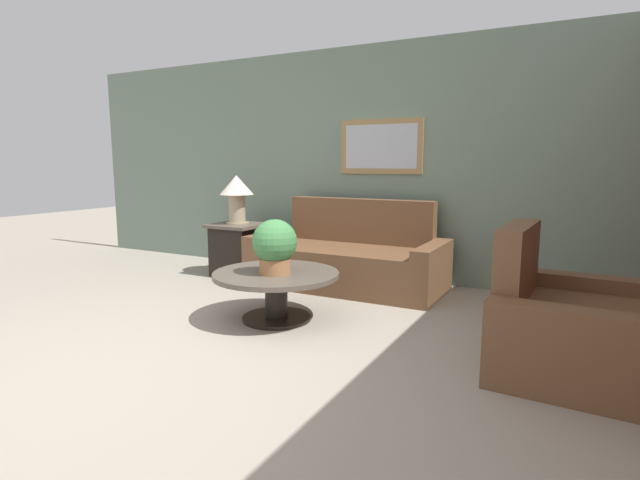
# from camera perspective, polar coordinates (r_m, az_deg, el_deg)

# --- Properties ---
(ground_plane) EXTENTS (20.00, 20.00, 0.00)m
(ground_plane) POSITION_cam_1_polar(r_m,az_deg,el_deg) (3.43, -20.59, -14.29)
(ground_plane) COLOR gray
(wall_back) EXTENTS (7.95, 0.09, 2.60)m
(wall_back) POSITION_cam_1_polar(r_m,az_deg,el_deg) (5.84, 3.70, 8.73)
(wall_back) COLOR slate
(wall_back) RESTS_ON ground_plane
(couch_main) EXTENTS (2.04, 0.92, 0.92)m
(couch_main) POSITION_cam_1_polar(r_m,az_deg,el_deg) (5.33, 3.20, -2.28)
(couch_main) COLOR brown
(couch_main) RESTS_ON ground_plane
(armchair) EXTENTS (0.94, 1.18, 0.92)m
(armchair) POSITION_cam_1_polar(r_m,az_deg,el_deg) (3.58, 26.36, -8.85)
(armchair) COLOR brown
(armchair) RESTS_ON ground_plane
(coffee_table) EXTENTS (1.05, 1.05, 0.41)m
(coffee_table) POSITION_cam_1_polar(r_m,az_deg,el_deg) (4.21, -5.03, -5.15)
(coffee_table) COLOR black
(coffee_table) RESTS_ON ground_plane
(side_table) EXTENTS (0.58, 0.58, 0.61)m
(side_table) POSITION_cam_1_polar(r_m,az_deg,el_deg) (5.94, -9.34, -1.01)
(side_table) COLOR black
(side_table) RESTS_ON ground_plane
(table_lamp) EXTENTS (0.39, 0.39, 0.56)m
(table_lamp) POSITION_cam_1_polar(r_m,az_deg,el_deg) (5.86, -9.51, 5.43)
(table_lamp) COLOR tan
(table_lamp) RESTS_ON side_table
(potted_plant_on_table) EXTENTS (0.37, 0.37, 0.45)m
(potted_plant_on_table) POSITION_cam_1_polar(r_m,az_deg,el_deg) (4.08, -5.20, -0.60)
(potted_plant_on_table) COLOR #9E6B42
(potted_plant_on_table) RESTS_ON coffee_table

